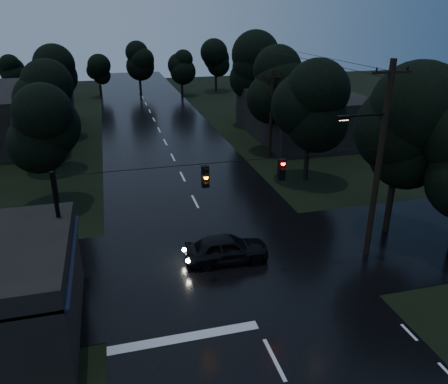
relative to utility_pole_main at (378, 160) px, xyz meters
name	(u,v)px	position (x,y,z in m)	size (l,w,h in m)	color
main_road	(173,158)	(-7.41, 19.00, -5.26)	(12.00, 120.00, 0.02)	black
cross_street	(226,263)	(-7.41, 1.00, -5.26)	(60.00, 9.00, 0.02)	black
building_far_right	(302,115)	(6.59, 23.00, -3.06)	(10.00, 14.00, 4.40)	black
building_far_left	(16,114)	(-21.41, 29.00, -2.76)	(10.00, 16.00, 5.00)	black
utility_pole_main	(378,160)	(0.00, 0.00, 0.00)	(3.50, 0.30, 10.00)	black
utility_pole_far	(271,114)	(0.89, 17.00, -1.38)	(2.00, 0.30, 7.50)	black
anchor_pole_left	(62,238)	(-14.91, 0.00, -2.26)	(0.18, 0.18, 6.00)	black
span_signals	(243,172)	(-6.85, -0.01, -0.01)	(15.00, 0.37, 1.12)	black
tree_corner_near	(401,131)	(2.59, 2.00, 0.74)	(4.48, 4.48, 9.44)	black
tree_left_a	(45,127)	(-16.41, 11.00, -0.02)	(3.92, 3.92, 8.26)	black
tree_left_b	(48,99)	(-17.01, 19.00, 0.36)	(4.20, 4.20, 8.85)	black
tree_left_c	(51,77)	(-17.61, 29.00, 0.74)	(4.48, 4.48, 9.44)	black
tree_right_a	(311,107)	(1.59, 11.00, 0.36)	(4.20, 4.20, 8.85)	black
tree_right_b	(278,84)	(2.19, 19.00, 0.74)	(4.48, 4.48, 9.44)	black
tree_right_c	(250,67)	(2.79, 29.00, 1.11)	(4.76, 4.76, 10.03)	black
car	(227,248)	(-7.30, 1.17, -4.53)	(1.72, 4.28, 1.46)	black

